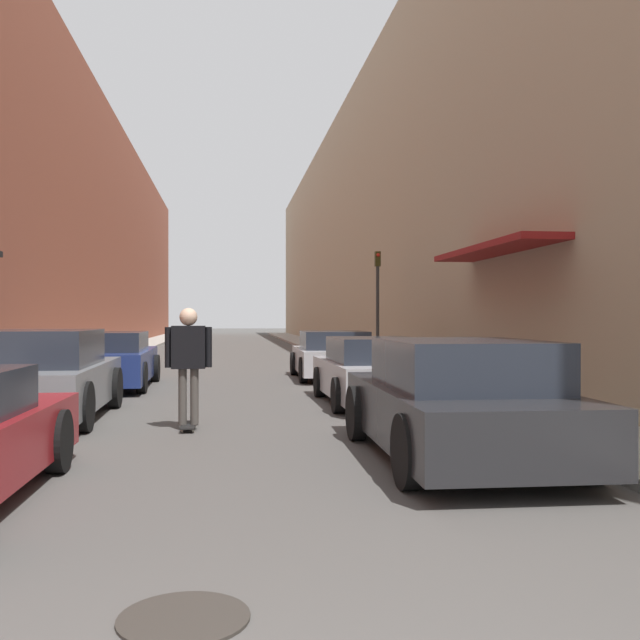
{
  "coord_description": "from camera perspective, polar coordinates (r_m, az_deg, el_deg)",
  "views": [
    {
      "loc": [
        0.02,
        -1.49,
        1.59
      ],
      "look_at": [
        1.82,
        12.4,
        1.54
      ],
      "focal_mm": 40.0,
      "sensor_mm": 36.0,
      "label": 1
    }
  ],
  "objects": [
    {
      "name": "traffic_light",
      "position": [
        21.58,
        4.63,
        2.0
      ],
      "size": [
        0.16,
        0.22,
        3.46
      ],
      "color": "#2D2D2D",
      "rests_on": "curb_strip_right"
    },
    {
      "name": "parked_car_right_1",
      "position": [
        13.13,
        4.32,
        -4.16
      ],
      "size": [
        1.86,
        3.98,
        1.22
      ],
      "color": "#B7B7BC",
      "rests_on": "ground"
    },
    {
      "name": "skateboarder",
      "position": [
        10.27,
        -10.48,
        -2.75
      ],
      "size": [
        0.66,
        0.78,
        1.72
      ],
      "color": "black",
      "rests_on": "ground"
    },
    {
      "name": "parked_car_right_0",
      "position": [
        8.14,
        10.97,
        -6.43
      ],
      "size": [
        1.98,
        4.33,
        1.34
      ],
      "color": "#232326",
      "rests_on": "ground"
    },
    {
      "name": "manhole_cover",
      "position": [
        4.12,
        -10.84,
        -22.38
      ],
      "size": [
        0.7,
        0.7,
        0.02
      ],
      "color": "#332D28",
      "rests_on": "ground"
    },
    {
      "name": "parked_car_left_1",
      "position": [
        11.81,
        -21.21,
        -4.26
      ],
      "size": [
        1.88,
        4.37,
        1.4
      ],
      "color": "gray",
      "rests_on": "ground"
    },
    {
      "name": "building_row_left",
      "position": [
        35.88,
        -19.61,
        7.01
      ],
      "size": [
        4.9,
        66.67,
        11.68
      ],
      "color": "brown",
      "rests_on": "ground"
    },
    {
      "name": "building_row_right",
      "position": [
        35.89,
        4.79,
        7.22
      ],
      "size": [
        4.9,
        66.67,
        11.93
      ],
      "color": "tan",
      "rests_on": "ground"
    },
    {
      "name": "ground",
      "position": [
        28.2,
        -7.42,
        -3.02
      ],
      "size": [
        146.68,
        146.68,
        0.0
      ],
      "primitive_type": "plane",
      "color": "#4C4947"
    },
    {
      "name": "curb_strip_left",
      "position": [
        35.17,
        -14.97,
        -2.28
      ],
      "size": [
        1.8,
        66.67,
        0.12
      ],
      "color": "#A3A099",
      "rests_on": "ground"
    },
    {
      "name": "curb_strip_right",
      "position": [
        35.16,
        0.16,
        -2.28
      ],
      "size": [
        1.8,
        66.67,
        0.12
      ],
      "color": "#A3A099",
      "rests_on": "ground"
    },
    {
      "name": "parked_car_right_2",
      "position": [
        18.48,
        1.04,
        -2.86
      ],
      "size": [
        1.97,
        3.95,
        1.23
      ],
      "color": "#B7B7BC",
      "rests_on": "ground"
    },
    {
      "name": "parked_car_left_2",
      "position": [
        16.79,
        -16.63,
        -3.1
      ],
      "size": [
        2.01,
        4.5,
        1.26
      ],
      "color": "navy",
      "rests_on": "ground"
    }
  ]
}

